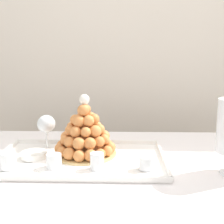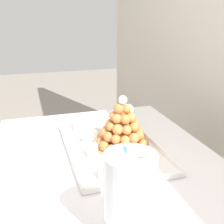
{
  "view_description": "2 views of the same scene",
  "coord_description": "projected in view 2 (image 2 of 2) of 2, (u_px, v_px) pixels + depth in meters",
  "views": [
    {
      "loc": [
        -0.05,
        -1.0,
        1.18
      ],
      "look_at": [
        -0.08,
        0.04,
        0.97
      ],
      "focal_mm": 46.01,
      "sensor_mm": 36.0,
      "label": 1
    },
    {
      "loc": [
        0.92,
        -0.3,
        1.37
      ],
      "look_at": [
        -0.15,
        0.02,
        0.98
      ],
      "focal_mm": 45.57,
      "sensor_mm": 36.0,
      "label": 2
    }
  ],
  "objects": [
    {
      "name": "creme_brulee_ramekin",
      "position": [
        102.0,
        129.0,
        1.46
      ],
      "size": [
        0.1,
        0.1,
        0.02
      ],
      "color": "white",
      "rests_on": "serving_tray"
    },
    {
      "name": "dessert_cup_centre",
      "position": [
        92.0,
        151.0,
        1.2
      ],
      "size": [
        0.05,
        0.05,
        0.06
      ],
      "color": "silver",
      "rests_on": "serving_tray"
    },
    {
      "name": "wine_glass",
      "position": [
        127.0,
        112.0,
        1.45
      ],
      "size": [
        0.08,
        0.08,
        0.15
      ],
      "color": "silver",
      "rests_on": "buffet_table"
    },
    {
      "name": "buffet_table",
      "position": [
        117.0,
        191.0,
        1.14
      ],
      "size": [
        1.45,
        0.94,
        0.78
      ],
      "color": "brown",
      "rests_on": "ground_plane"
    },
    {
      "name": "dessert_cup_mid_left",
      "position": [
        87.0,
        137.0,
        1.34
      ],
      "size": [
        0.05,
        0.05,
        0.05
      ],
      "color": "silver",
      "rests_on": "serving_tray"
    },
    {
      "name": "serving_tray",
      "position": [
        111.0,
        147.0,
        1.3
      ],
      "size": [
        0.64,
        0.4,
        0.02
      ],
      "color": "white",
      "rests_on": "buffet_table"
    },
    {
      "name": "macaron_goblet",
      "position": [
        130.0,
        187.0,
        0.73
      ],
      "size": [
        0.14,
        0.14,
        0.27
      ],
      "color": "white",
      "rests_on": "buffet_table"
    },
    {
      "name": "croquembouche",
      "position": [
        122.0,
        128.0,
        1.27
      ],
      "size": [
        0.25,
        0.25,
        0.24
      ],
      "color": "tan",
      "rests_on": "serving_tray"
    },
    {
      "name": "dessert_cup_left",
      "position": [
        79.0,
        125.0,
        1.48
      ],
      "size": [
        0.06,
        0.06,
        0.06
      ],
      "color": "silver",
      "rests_on": "serving_tray"
    },
    {
      "name": "dessert_cup_mid_right",
      "position": [
        105.0,
        173.0,
        1.05
      ],
      "size": [
        0.05,
        0.05,
        0.05
      ],
      "color": "silver",
      "rests_on": "serving_tray"
    }
  ]
}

